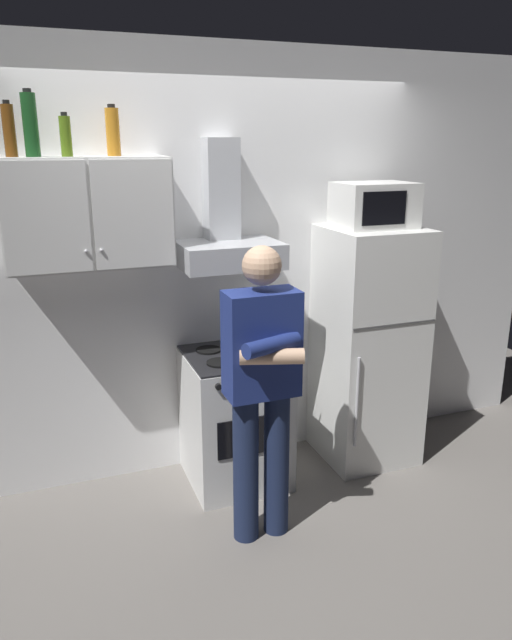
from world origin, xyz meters
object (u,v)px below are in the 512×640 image
object	(u,v)px
bottle_wine_green	(30,125)
microwave	(374,205)
range_hood	(226,233)
bottle_beer_brown	(9,130)
cooking_pot	(261,348)
refrigerator	(368,346)
bottle_olive_oil	(66,136)
stove_oven	(235,418)
bottle_liquor_amber	(113,132)
person_standing	(262,386)
upper_cabinet	(88,213)

from	to	relation	value
bottle_wine_green	microwave	bearing A→B (deg)	-2.65
range_hood	bottle_beer_brown	size ratio (longest dim) A/B	2.69
cooking_pot	refrigerator	bearing A→B (deg)	8.32
cooking_pot	bottle_olive_oil	bearing A→B (deg)	167.68
bottle_wine_green	cooking_pot	bearing A→B (deg)	-11.06
stove_oven	bottle_liquor_amber	size ratio (longest dim) A/B	3.23
refrigerator	range_hood	bearing A→B (deg)	172.45
range_hood	person_standing	world-z (taller)	range_hood
range_hood	bottle_liquor_amber	xyz separation A→B (m)	(-0.63, 0.04, 0.58)
refrigerator	microwave	size ratio (longest dim) A/B	3.33
bottle_liquor_amber	bottle_beer_brown	bearing A→B (deg)	-177.59
stove_oven	person_standing	distance (m)	0.77
upper_cabinet	bottle_olive_oil	bearing A→B (deg)	-164.07
upper_cabinet	microwave	bearing A→B (deg)	-3.48
upper_cabinet	refrigerator	distance (m)	2.00
range_hood	bottle_beer_brown	xyz separation A→B (m)	(-1.16, 0.01, 0.59)
upper_cabinet	stove_oven	size ratio (longest dim) A/B	1.03
stove_oven	refrigerator	bearing A→B (deg)	0.04
microwave	cooking_pot	xyz separation A→B (m)	(-0.82, -0.14, -0.81)
upper_cabinet	bottle_wine_green	distance (m)	0.52
refrigerator	cooking_pot	bearing A→B (deg)	-171.68
microwave	person_standing	size ratio (longest dim) A/B	0.29
bottle_liquor_amber	person_standing	bearing A→B (deg)	-53.00
refrigerator	bottle_beer_brown	distance (m)	2.52
upper_cabinet	microwave	xyz separation A→B (m)	(1.75, -0.11, -0.01)
microwave	bottle_liquor_amber	size ratio (longest dim) A/B	1.77
refrigerator	bottle_olive_oil	size ratio (longest dim) A/B	7.15
refrigerator	bottle_beer_brown	size ratio (longest dim) A/B	5.73
cooking_pot	person_standing	bearing A→B (deg)	-110.30
range_hood	bottle_beer_brown	bearing A→B (deg)	179.26
range_hood	bottle_wine_green	distance (m)	1.22
person_standing	bottle_beer_brown	bearing A→B (deg)	145.94
microwave	bottle_olive_oil	xyz separation A→B (m)	(-1.83, 0.08, 0.42)
bottle_wine_green	bottle_beer_brown	world-z (taller)	bottle_wine_green
bottle_olive_oil	bottle_liquor_amber	distance (m)	0.26
stove_oven	bottle_wine_green	distance (m)	2.07
bottle_wine_green	bottle_beer_brown	xyz separation A→B (m)	(-0.10, 0.03, -0.03)
upper_cabinet	cooking_pot	size ratio (longest dim) A/B	3.22
cooking_pot	bottle_olive_oil	xyz separation A→B (m)	(-1.01, 0.22, 1.23)
person_standing	bottle_liquor_amber	world-z (taller)	bottle_liquor_amber
stove_oven	microwave	world-z (taller)	microwave
upper_cabinet	bottle_olive_oil	world-z (taller)	bottle_olive_oil
upper_cabinet	bottle_liquor_amber	xyz separation A→B (m)	(0.17, 0.04, 0.43)
range_hood	bottle_wine_green	world-z (taller)	bottle_wine_green
refrigerator	bottle_liquor_amber	bearing A→B (deg)	174.11
person_standing	bottle_olive_oil	bearing A→B (deg)	139.62
bottle_olive_oil	range_hood	bearing A→B (deg)	1.60
person_standing	cooking_pot	distance (m)	0.52
microwave	bottle_olive_oil	distance (m)	1.88
cooking_pot	bottle_beer_brown	xyz separation A→B (m)	(-1.29, 0.26, 1.26)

